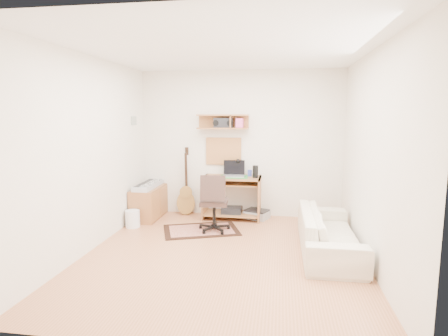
# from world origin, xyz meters

# --- Properties ---
(floor) EXTENTS (3.60, 4.00, 0.01)m
(floor) POSITION_xyz_m (0.00, 0.00, -0.01)
(floor) COLOR #C17C50
(floor) RESTS_ON ground
(ceiling) EXTENTS (3.60, 4.00, 0.01)m
(ceiling) POSITION_xyz_m (0.00, 0.00, 2.60)
(ceiling) COLOR white
(ceiling) RESTS_ON ground
(back_wall) EXTENTS (3.60, 0.01, 2.60)m
(back_wall) POSITION_xyz_m (0.00, 2.00, 1.30)
(back_wall) COLOR silver
(back_wall) RESTS_ON ground
(left_wall) EXTENTS (0.01, 4.00, 2.60)m
(left_wall) POSITION_xyz_m (-1.80, 0.00, 1.30)
(left_wall) COLOR silver
(left_wall) RESTS_ON ground
(right_wall) EXTENTS (0.01, 4.00, 2.60)m
(right_wall) POSITION_xyz_m (1.80, 0.00, 1.30)
(right_wall) COLOR silver
(right_wall) RESTS_ON ground
(wall_shelf) EXTENTS (0.90, 0.25, 0.26)m
(wall_shelf) POSITION_xyz_m (-0.30, 1.88, 1.70)
(wall_shelf) COLOR #9E6337
(wall_shelf) RESTS_ON back_wall
(cork_board) EXTENTS (0.64, 0.03, 0.49)m
(cork_board) POSITION_xyz_m (-0.30, 1.98, 1.17)
(cork_board) COLOR #A48252
(cork_board) RESTS_ON back_wall
(wall_photo) EXTENTS (0.02, 0.20, 0.15)m
(wall_photo) POSITION_xyz_m (-1.79, 1.50, 1.72)
(wall_photo) COLOR #4C8CBF
(wall_photo) RESTS_ON left_wall
(desk) EXTENTS (1.00, 0.55, 0.75)m
(desk) POSITION_xyz_m (-0.11, 1.73, 0.38)
(desk) COLOR #9E6337
(desk) RESTS_ON floor
(laptop) EXTENTS (0.39, 0.39, 0.28)m
(laptop) POSITION_xyz_m (-0.08, 1.71, 0.89)
(laptop) COLOR silver
(laptop) RESTS_ON desk
(speaker) EXTENTS (0.10, 0.10, 0.21)m
(speaker) POSITION_xyz_m (0.30, 1.68, 0.86)
(speaker) COLOR black
(speaker) RESTS_ON desk
(desk_lamp) EXTENTS (0.10, 0.10, 0.30)m
(desk_lamp) POSITION_xyz_m (0.03, 1.87, 0.90)
(desk_lamp) COLOR black
(desk_lamp) RESTS_ON desk
(pencil_cup) EXTENTS (0.08, 0.08, 0.11)m
(pencil_cup) POSITION_xyz_m (0.19, 1.83, 0.81)
(pencil_cup) COLOR #3746A7
(pencil_cup) RESTS_ON desk
(boombox) EXTENTS (0.33, 0.15, 0.17)m
(boombox) POSITION_xyz_m (-0.29, 1.87, 1.68)
(boombox) COLOR black
(boombox) RESTS_ON wall_shelf
(rug) EXTENTS (1.35, 1.12, 0.02)m
(rug) POSITION_xyz_m (-0.51, 0.97, 0.01)
(rug) COLOR tan
(rug) RESTS_ON floor
(task_chair) EXTENTS (0.52, 0.52, 0.93)m
(task_chair) POSITION_xyz_m (-0.30, 0.97, 0.47)
(task_chair) COLOR #33231E
(task_chair) RESTS_ON floor
(cabinet) EXTENTS (0.40, 0.90, 0.55)m
(cabinet) POSITION_xyz_m (-1.58, 1.55, 0.28)
(cabinet) COLOR #9E6337
(cabinet) RESTS_ON floor
(music_keyboard) EXTENTS (0.28, 0.88, 0.08)m
(music_keyboard) POSITION_xyz_m (-1.58, 1.55, 0.59)
(music_keyboard) COLOR #B2B5BA
(music_keyboard) RESTS_ON cabinet
(guitar) EXTENTS (0.37, 0.27, 1.24)m
(guitar) POSITION_xyz_m (-0.99, 1.86, 0.62)
(guitar) COLOR olive
(guitar) RESTS_ON floor
(waste_basket) EXTENTS (0.27, 0.27, 0.28)m
(waste_basket) POSITION_xyz_m (-1.65, 0.97, 0.14)
(waste_basket) COLOR white
(waste_basket) RESTS_ON floor
(printer) EXTENTS (0.48, 0.44, 0.15)m
(printer) POSITION_xyz_m (0.32, 1.79, 0.09)
(printer) COLOR #A5A8AA
(printer) RESTS_ON floor
(sofa) EXTENTS (0.54, 1.86, 0.73)m
(sofa) POSITION_xyz_m (1.38, 0.35, 0.36)
(sofa) COLOR beige
(sofa) RESTS_ON floor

